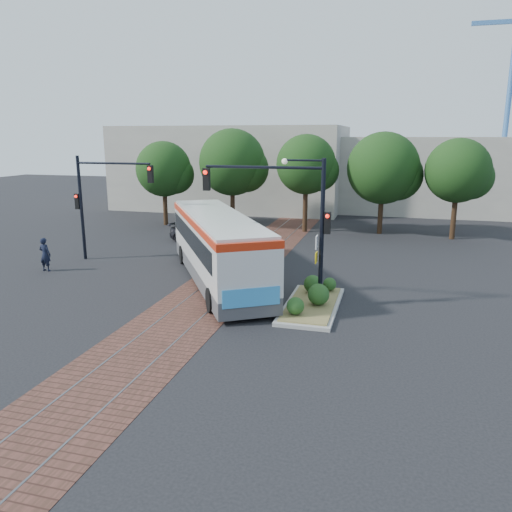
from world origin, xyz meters
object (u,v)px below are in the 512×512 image
object	(u,v)px
traffic_island	(313,299)
parked_car	(199,234)
officer	(45,254)
city_bus	(217,244)
signal_pole_main	(293,208)
signal_pole_left	(98,194)

from	to	relation	value
traffic_island	parked_car	bearing A→B (deg)	131.07
officer	parked_car	distance (m)	10.37
city_bus	signal_pole_main	distance (m)	5.51
officer	city_bus	bearing A→B (deg)	-172.50
officer	parked_car	world-z (taller)	officer
parked_car	city_bus	bearing A→B (deg)	-134.07
signal_pole_main	signal_pole_left	world-z (taller)	signal_pole_main
traffic_island	officer	size ratio (longest dim) A/B	2.86
traffic_island	signal_pole_left	bearing A→B (deg)	159.64
signal_pole_left	officer	bearing A→B (deg)	-117.95
city_bus	parked_car	size ratio (longest dim) A/B	2.73
traffic_island	officer	xyz separation A→B (m)	(-14.75, 1.96, 0.58)
officer	parked_car	bearing A→B (deg)	-117.54
officer	parked_car	xyz separation A→B (m)	(5.27, 8.92, -0.27)
signal_pole_main	parked_car	xyz separation A→B (m)	(-8.52, 10.79, -3.52)
city_bus	signal_pole_left	xyz separation A→B (m)	(-7.96, 2.19, 2.01)
city_bus	traffic_island	world-z (taller)	city_bus
city_bus	signal_pole_main	bearing A→B (deg)	-62.96
city_bus	traffic_island	distance (m)	6.08
signal_pole_main	officer	distance (m)	14.29
officer	traffic_island	bearing A→B (deg)	175.44
traffic_island	signal_pole_main	distance (m)	3.95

